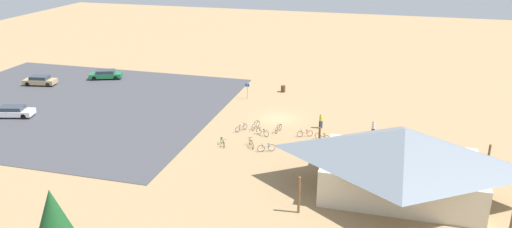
% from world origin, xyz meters
% --- Properties ---
extents(ground, '(160.00, 160.00, 0.00)m').
position_xyz_m(ground, '(0.00, 0.00, 0.00)').
color(ground, '#9E7F56').
rests_on(ground, ground).
extents(parking_lot_asphalt, '(38.64, 33.06, 0.05)m').
position_xyz_m(parking_lot_asphalt, '(26.66, 2.35, 0.03)').
color(parking_lot_asphalt, '#424247').
rests_on(parking_lot_asphalt, ground).
extents(bike_pavilion, '(15.38, 10.80, 5.77)m').
position_xyz_m(bike_pavilion, '(-13.53, 14.44, 3.25)').
color(bike_pavilion, beige).
rests_on(bike_pavilion, ground).
extents(trash_bin, '(0.60, 0.60, 0.90)m').
position_xyz_m(trash_bin, '(1.67, -9.94, 0.45)').
color(trash_bin, brown).
rests_on(trash_bin, ground).
extents(lot_sign, '(0.56, 0.08, 2.20)m').
position_xyz_m(lot_sign, '(5.49, -5.75, 1.41)').
color(lot_sign, '#99999E').
rests_on(lot_sign, ground).
extents(bicycle_red_yard_left, '(0.50, 1.69, 0.84)m').
position_xyz_m(bicycle_red_yard_left, '(-0.88, 4.08, 0.38)').
color(bicycle_red_yard_left, black).
rests_on(bicycle_red_yard_left, ground).
extents(bicycle_green_near_sign, '(0.98, 1.48, 0.81)m').
position_xyz_m(bicycle_green_near_sign, '(3.80, 9.06, 0.35)').
color(bicycle_green_near_sign, black).
rests_on(bicycle_green_near_sign, ground).
extents(bicycle_orange_lone_west, '(1.29, 1.24, 0.85)m').
position_xyz_m(bicycle_orange_lone_west, '(-21.37, 6.86, 0.37)').
color(bicycle_orange_lone_west, black).
rests_on(bicycle_orange_lone_west, ground).
extents(bicycle_black_by_bin, '(1.67, 0.76, 0.85)m').
position_xyz_m(bicycle_black_by_bin, '(-5.83, 5.20, 0.40)').
color(bicycle_black_by_bin, black).
rests_on(bicycle_black_by_bin, ground).
extents(bicycle_purple_back_row, '(0.92, 1.53, 0.80)m').
position_xyz_m(bicycle_purple_back_row, '(3.10, 4.86, 0.35)').
color(bicycle_purple_back_row, black).
rests_on(bicycle_purple_back_row, ground).
extents(bicycle_white_trailside, '(0.48, 1.71, 0.85)m').
position_xyz_m(bicycle_white_trailside, '(-15.64, 2.82, 0.40)').
color(bicycle_white_trailside, black).
rests_on(bicycle_white_trailside, ground).
extents(bicycle_teal_front_row, '(0.89, 1.49, 0.85)m').
position_xyz_m(bicycle_teal_front_row, '(-16.91, 5.17, 0.36)').
color(bicycle_teal_front_row, black).
rests_on(bicycle_teal_front_row, ground).
extents(bicycle_blue_near_porch, '(1.65, 0.79, 0.83)m').
position_xyz_m(bicycle_blue_near_porch, '(-0.87, 9.34, 0.39)').
color(bicycle_blue_near_porch, black).
rests_on(bicycle_blue_near_porch, ground).
extents(bicycle_yellow_edge_north, '(0.93, 1.52, 0.87)m').
position_xyz_m(bicycle_yellow_edge_north, '(0.88, 8.62, 0.37)').
color(bicycle_yellow_edge_north, black).
rests_on(bicycle_yellow_edge_north, ground).
extents(bicycle_silver_yard_center, '(0.55, 1.72, 0.89)m').
position_xyz_m(bicycle_silver_yard_center, '(1.72, 3.88, 0.40)').
color(bicycle_silver_yard_center, black).
rests_on(bicycle_silver_yard_center, ground).
extents(bicycle_red_yard_right, '(1.58, 0.80, 0.78)m').
position_xyz_m(bicycle_red_yard_right, '(-3.88, 4.59, 0.35)').
color(bicycle_red_yard_right, black).
rests_on(bicycle_red_yard_right, ground).
extents(bicycle_green_yard_front, '(1.59, 0.82, 0.79)m').
position_xyz_m(bicycle_green_yard_front, '(0.55, 5.45, 0.37)').
color(bicycle_green_yard_front, black).
rests_on(bicycle_green_yard_front, ground).
extents(car_tan_second_row, '(4.61, 2.48, 1.33)m').
position_xyz_m(car_tan_second_row, '(35.37, -3.83, 0.72)').
color(car_tan_second_row, tan).
rests_on(car_tan_second_row, parking_lot_asphalt).
extents(car_white_end_stall, '(5.07, 2.95, 1.28)m').
position_xyz_m(car_white_end_stall, '(30.18, 7.84, 0.70)').
color(car_white_end_stall, white).
rests_on(car_white_end_stall, parking_lot_asphalt).
extents(car_green_far_end, '(4.91, 3.32, 1.32)m').
position_xyz_m(car_green_far_end, '(28.14, -9.09, 0.71)').
color(car_green_far_end, '#1E6B3D').
rests_on(car_green_far_end, parking_lot_asphalt).
extents(visitor_at_bikes, '(0.36, 0.36, 1.71)m').
position_xyz_m(visitor_at_bikes, '(-10.84, 2.49, 0.90)').
color(visitor_at_bikes, '#2D3347').
rests_on(visitor_at_bikes, ground).
extents(visitor_crossing_yard, '(0.39, 0.40, 1.68)m').
position_xyz_m(visitor_crossing_yard, '(-5.15, 1.72, 0.88)').
color(visitor_crossing_yard, '#2D3347').
rests_on(visitor_crossing_yard, ground).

